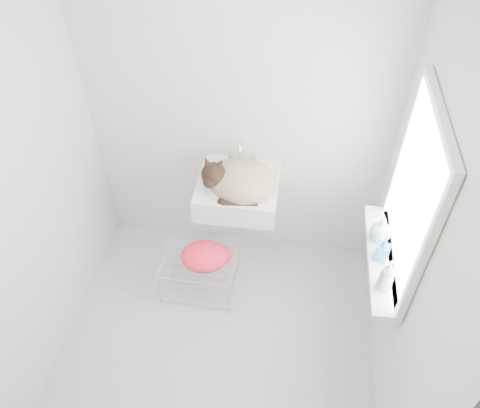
# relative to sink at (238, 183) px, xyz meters

# --- Properties ---
(floor) EXTENTS (2.20, 2.00, 0.02)m
(floor) POSITION_rel_sink_xyz_m (-0.04, -0.74, -0.85)
(floor) COLOR #B4B6B9
(floor) RESTS_ON ground
(back_wall) EXTENTS (2.20, 0.02, 2.50)m
(back_wall) POSITION_rel_sink_xyz_m (-0.04, 0.26, 0.40)
(back_wall) COLOR silver
(back_wall) RESTS_ON ground
(right_wall) EXTENTS (0.02, 2.00, 2.50)m
(right_wall) POSITION_rel_sink_xyz_m (1.06, -0.74, 0.40)
(right_wall) COLOR silver
(right_wall) RESTS_ON ground
(left_wall) EXTENTS (0.02, 2.00, 2.50)m
(left_wall) POSITION_rel_sink_xyz_m (-1.14, -0.74, 0.40)
(left_wall) COLOR silver
(left_wall) RESTS_ON ground
(window_glass) EXTENTS (0.01, 0.80, 1.00)m
(window_glass) POSITION_rel_sink_xyz_m (1.05, -0.54, 0.50)
(window_glass) COLOR white
(window_glass) RESTS_ON right_wall
(window_frame) EXTENTS (0.04, 0.90, 1.10)m
(window_frame) POSITION_rel_sink_xyz_m (1.03, -0.54, 0.50)
(window_frame) COLOR white
(window_frame) RESTS_ON right_wall
(windowsill) EXTENTS (0.16, 0.88, 0.04)m
(windowsill) POSITION_rel_sink_xyz_m (0.97, -0.54, -0.02)
(windowsill) COLOR white
(windowsill) RESTS_ON right_wall
(sink) EXTENTS (0.58, 0.51, 0.23)m
(sink) POSITION_rel_sink_xyz_m (0.00, 0.00, 0.00)
(sink) COLOR white
(sink) RESTS_ON back_wall
(faucet) EXTENTS (0.21, 0.15, 0.21)m
(faucet) POSITION_rel_sink_xyz_m (0.00, 0.18, 0.14)
(faucet) COLOR silver
(faucet) RESTS_ON sink
(cat) EXTENTS (0.54, 0.47, 0.32)m
(cat) POSITION_rel_sink_xyz_m (0.01, -0.02, 0.04)
(cat) COLOR tan
(cat) RESTS_ON sink
(wire_rack) EXTENTS (0.55, 0.39, 0.32)m
(wire_rack) POSITION_rel_sink_xyz_m (-0.26, -0.32, -0.70)
(wire_rack) COLOR silver
(wire_rack) RESTS_ON floor
(towel) EXTENTS (0.38, 0.29, 0.15)m
(towel) POSITION_rel_sink_xyz_m (-0.20, -0.33, -0.50)
(towel) COLOR #F02B00
(towel) RESTS_ON wire_rack
(bottle_a) EXTENTS (0.11, 0.11, 0.20)m
(bottle_a) POSITION_rel_sink_xyz_m (0.96, -0.78, 0.00)
(bottle_a) COLOR silver
(bottle_a) RESTS_ON windowsill
(bottle_b) EXTENTS (0.10, 0.10, 0.17)m
(bottle_b) POSITION_rel_sink_xyz_m (0.96, -0.56, 0.00)
(bottle_b) COLOR teal
(bottle_b) RESTS_ON windowsill
(bottle_c) EXTENTS (0.15, 0.15, 0.18)m
(bottle_c) POSITION_rel_sink_xyz_m (0.96, -0.39, 0.00)
(bottle_c) COLOR silver
(bottle_c) RESTS_ON windowsill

